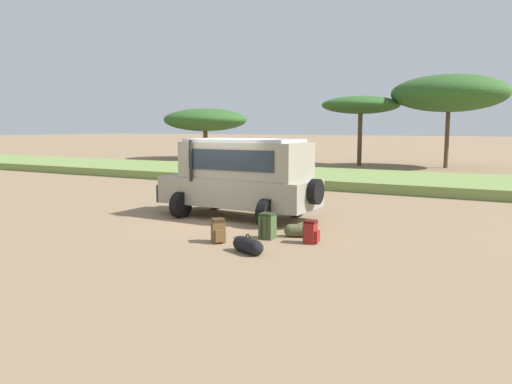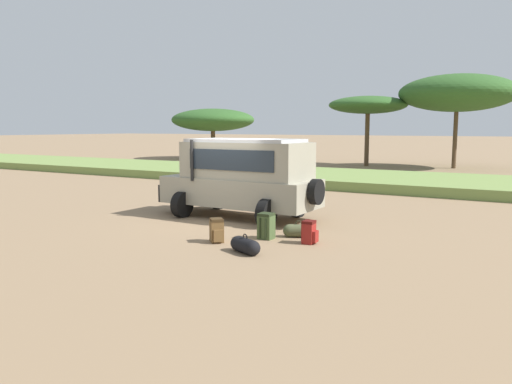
{
  "view_description": "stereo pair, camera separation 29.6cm",
  "coord_description": "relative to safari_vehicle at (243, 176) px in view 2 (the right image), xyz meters",
  "views": [
    {
      "loc": [
        7.9,
        -12.44,
        2.78
      ],
      "look_at": [
        1.28,
        -0.4,
        1.0
      ],
      "focal_mm": 35.0,
      "sensor_mm": 36.0,
      "label": 1
    },
    {
      "loc": [
        8.15,
        -12.3,
        2.78
      ],
      "look_at": [
        1.28,
        -0.4,
        1.0
      ],
      "focal_mm": 35.0,
      "sensor_mm": 36.0,
      "label": 2
    }
  ],
  "objects": [
    {
      "name": "safari_vehicle",
      "position": [
        0.0,
        0.0,
        0.0
      ],
      "size": [
        5.38,
        2.82,
        2.44
      ],
      "color": "gray",
      "rests_on": "ground_plane"
    },
    {
      "name": "acacia_tree_left_mid",
      "position": [
        -3.19,
        22.42,
        3.07
      ],
      "size": [
        5.59,
        5.64,
        5.02
      ],
      "color": "brown",
      "rests_on": "ground_plane"
    },
    {
      "name": "duffel_bag_low_black_case",
      "position": [
        2.37,
        -3.77,
        -1.12
      ],
      "size": [
        0.87,
        0.57,
        0.44
      ],
      "color": "black",
      "rests_on": "ground_plane"
    },
    {
      "name": "duffel_bag_soft_canvas",
      "position": [
        2.7,
        -1.69,
        -1.13
      ],
      "size": [
        0.74,
        0.52,
        0.43
      ],
      "color": "#4C5133",
      "rests_on": "ground_plane"
    },
    {
      "name": "acacia_tree_far_left",
      "position": [
        -17.52,
        23.5,
        2.14
      ],
      "size": [
        7.45,
        6.92,
        4.42
      ],
      "color": "brown",
      "rests_on": "ground_plane"
    },
    {
      "name": "ground_plane",
      "position": [
        -0.14,
        -0.75,
        -1.29
      ],
      "size": [
        320.0,
        320.0,
        0.0
      ],
      "primitive_type": "plane",
      "color": "#8C7051"
    },
    {
      "name": "grass_bank",
      "position": [
        -0.14,
        10.96,
        -1.07
      ],
      "size": [
        120.0,
        7.0,
        0.44
      ],
      "color": "olive",
      "rests_on": "ground_plane"
    },
    {
      "name": "backpack_near_rear_wheel",
      "position": [
        3.23,
        -2.21,
        -1.02
      ],
      "size": [
        0.39,
        0.33,
        0.56
      ],
      "color": "maroon",
      "rests_on": "ground_plane"
    },
    {
      "name": "backpack_beside_front_wheel",
      "position": [
        1.23,
        -3.22,
        -1.01
      ],
      "size": [
        0.46,
        0.46,
        0.59
      ],
      "color": "brown",
      "rests_on": "ground_plane"
    },
    {
      "name": "backpack_cluster_center",
      "position": [
        2.08,
        -2.26,
        -0.97
      ],
      "size": [
        0.36,
        0.44,
        0.66
      ],
      "color": "#42562D",
      "rests_on": "ground_plane"
    },
    {
      "name": "acacia_tree_centre_back",
      "position": [
        2.68,
        23.27,
        3.77
      ],
      "size": [
        7.69,
        7.56,
        6.33
      ],
      "color": "brown",
      "rests_on": "ground_plane"
    }
  ]
}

